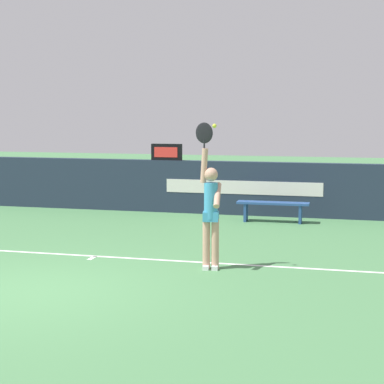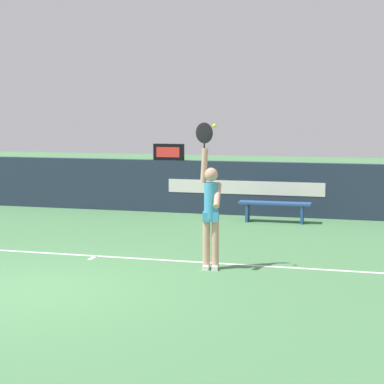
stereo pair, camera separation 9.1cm
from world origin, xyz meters
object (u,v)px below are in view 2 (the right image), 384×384
(courtside_bench_near, at_px, (275,207))
(tennis_ball, at_px, (214,126))
(speed_display, at_px, (169,152))
(tennis_player, at_px, (211,209))

(courtside_bench_near, bearing_deg, tennis_ball, -93.17)
(speed_display, relative_size, tennis_player, 0.33)
(courtside_bench_near, bearing_deg, tennis_player, -94.32)
(tennis_player, distance_m, tennis_ball, 1.38)
(tennis_player, xyz_separation_m, tennis_ball, (0.09, -0.15, 1.37))
(tennis_player, bearing_deg, courtside_bench_near, 85.68)
(tennis_ball, distance_m, courtside_bench_near, 5.48)
(tennis_player, bearing_deg, tennis_ball, -57.78)
(speed_display, relative_size, tennis_ball, 11.42)
(speed_display, bearing_deg, tennis_ball, -66.66)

